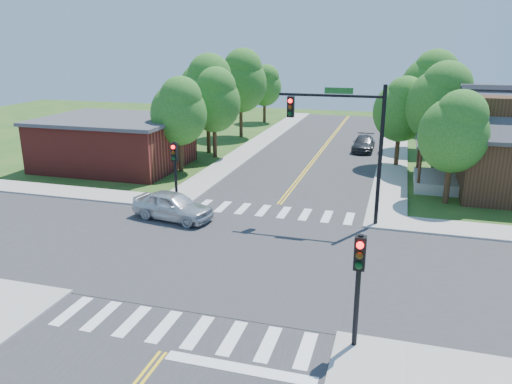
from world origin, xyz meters
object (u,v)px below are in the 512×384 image
(signal_pole_nw, at_px, (175,162))
(car_silver, at_px, (173,206))
(signal_mast_ne, at_px, (347,132))
(car_dgrey, at_px, (364,144))
(signal_pole_se, at_px, (359,271))

(signal_pole_nw, distance_m, car_silver, 2.91)
(signal_pole_nw, bearing_deg, car_silver, -70.00)
(signal_mast_ne, relative_size, signal_pole_nw, 1.89)
(signal_pole_nw, relative_size, car_dgrey, 0.87)
(signal_pole_se, bearing_deg, car_silver, 138.86)
(car_silver, relative_size, car_dgrey, 1.09)
(car_silver, xyz_separation_m, car_dgrey, (8.34, 20.51, -0.13))
(signal_pole_se, height_order, car_silver, signal_pole_se)
(signal_pole_se, bearing_deg, car_dgrey, 94.05)
(signal_mast_ne, bearing_deg, car_silver, -166.59)
(signal_mast_ne, xyz_separation_m, car_silver, (-8.76, -2.09, -4.09))
(car_dgrey, bearing_deg, car_silver, -112.00)
(signal_mast_ne, distance_m, car_dgrey, 18.90)
(signal_pole_se, bearing_deg, signal_pole_nw, 135.00)
(signal_mast_ne, distance_m, signal_pole_nw, 9.76)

